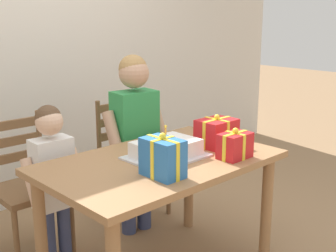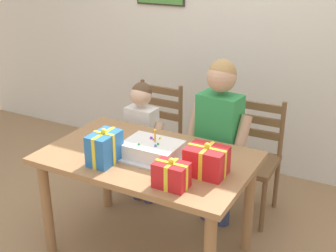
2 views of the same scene
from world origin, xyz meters
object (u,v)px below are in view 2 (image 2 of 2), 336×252
object	(u,v)px
gift_box_red_large	(171,175)
gift_box_beside_cake	(207,161)
gift_box_corner_small	(105,148)
chair_left	(153,137)
child_older	(219,129)
birthday_cake	(152,150)
dining_table	(148,170)
chair_right	(250,159)
child_younger	(142,132)

from	to	relation	value
gift_box_red_large	gift_box_beside_cake	bearing A→B (deg)	64.39
gift_box_corner_small	chair_left	xyz separation A→B (m)	(-0.26, 1.04, -0.38)
child_older	birthday_cake	bearing A→B (deg)	-112.18
child_older	gift_box_corner_small	bearing A→B (deg)	-120.31
gift_box_beside_cake	gift_box_corner_small	size ratio (longest dim) A/B	1.03
dining_table	gift_box_corner_small	bearing A→B (deg)	-129.87
gift_box_beside_cake	child_older	distance (m)	0.63
gift_box_red_large	gift_box_corner_small	bearing A→B (deg)	172.27
gift_box_corner_small	chair_right	distance (m)	1.27
dining_table	gift_box_corner_small	size ratio (longest dim) A/B	5.80
dining_table	child_older	size ratio (longest dim) A/B	1.05
chair_right	child_younger	world-z (taller)	child_younger
child_older	child_younger	xyz separation A→B (m)	(-0.66, 0.00, -0.16)
gift_box_corner_small	child_older	size ratio (longest dim) A/B	0.18
chair_left	chair_right	world-z (taller)	same
chair_right	chair_left	bearing A→B (deg)	-180.00
dining_table	birthday_cake	bearing A→B (deg)	-7.70
child_older	chair_left	bearing A→B (deg)	159.38
birthday_cake	gift_box_corner_small	size ratio (longest dim) A/B	1.88
birthday_cake	chair_left	world-z (taller)	birthday_cake
dining_table	child_younger	bearing A→B (deg)	124.65
chair_left	gift_box_beside_cake	bearing A→B (deg)	-44.82
birthday_cake	child_younger	size ratio (longest dim) A/B	0.42
gift_box_red_large	gift_box_beside_cake	distance (m)	0.26
gift_box_corner_small	child_younger	world-z (taller)	child_younger
gift_box_beside_cake	chair_right	size ratio (longest dim) A/B	0.26
dining_table	gift_box_beside_cake	world-z (taller)	gift_box_beside_cake
gift_box_beside_cake	child_younger	bearing A→B (deg)	143.67
dining_table	child_younger	xyz separation A→B (m)	(-0.38, 0.56, -0.01)
birthday_cake	chair_left	size ratio (longest dim) A/B	0.48
gift_box_corner_small	dining_table	bearing A→B (deg)	50.13
chair_left	child_older	world-z (taller)	child_older
birthday_cake	chair_right	xyz separation A→B (m)	(0.40, 0.83, -0.33)
chair_left	chair_right	xyz separation A→B (m)	(0.88, 0.00, 0.00)
chair_left	chair_right	size ratio (longest dim) A/B	1.00
gift_box_red_large	chair_right	size ratio (longest dim) A/B	0.21
chair_left	child_younger	xyz separation A→B (m)	(0.05, -0.27, 0.16)
chair_right	child_younger	xyz separation A→B (m)	(-0.82, -0.27, 0.16)
gift_box_beside_cake	child_older	xyz separation A→B (m)	(-0.17, 0.60, -0.05)
gift_box_red_large	gift_box_corner_small	world-z (taller)	gift_box_corner_small
birthday_cake	gift_box_red_large	distance (m)	0.40
gift_box_red_large	chair_right	world-z (taller)	gift_box_red_large
dining_table	child_younger	world-z (taller)	child_younger
birthday_cake	gift_box_corner_small	bearing A→B (deg)	-136.72
child_younger	chair_left	bearing A→B (deg)	101.58
dining_table	chair_left	bearing A→B (deg)	118.08
dining_table	gift_box_red_large	xyz separation A→B (m)	(0.33, -0.28, 0.18)
gift_box_red_large	chair_left	xyz separation A→B (m)	(-0.77, 1.11, -0.36)
birthday_cake	chair_right	world-z (taller)	birthday_cake
gift_box_beside_cake	chair_left	distance (m)	1.29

